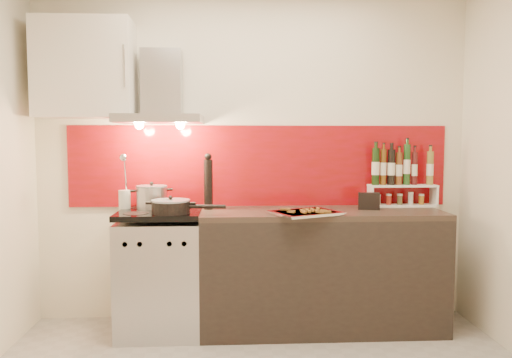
{
  "coord_description": "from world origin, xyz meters",
  "views": [
    {
      "loc": [
        -0.18,
        -2.57,
        1.43
      ],
      "look_at": [
        0.0,
        0.95,
        1.15
      ],
      "focal_mm": 35.0,
      "sensor_mm": 36.0,
      "label": 1
    }
  ],
  "objects": [
    {
      "name": "upper_cabinet",
      "position": [
        -1.25,
        1.22,
        1.95
      ],
      "size": [
        0.7,
        0.35,
        0.72
      ],
      "primitive_type": "cube",
      "color": "silver",
      "rests_on": "back_wall"
    },
    {
      "name": "back_wall",
      "position": [
        0.0,
        1.4,
        1.3
      ],
      "size": [
        3.4,
        0.02,
        2.6
      ],
      "primitive_type": "cube",
      "color": "silver",
      "rests_on": "ground"
    },
    {
      "name": "range_stove",
      "position": [
        -0.7,
        1.1,
        0.44
      ],
      "size": [
        0.6,
        0.6,
        0.91
      ],
      "color": "#B7B7BA",
      "rests_on": "ground"
    },
    {
      "name": "step_shelf",
      "position": [
        1.16,
        1.28,
        1.12
      ],
      "size": [
        0.53,
        0.15,
        0.49
      ],
      "color": "white",
      "rests_on": "counter"
    },
    {
      "name": "utensil_jar",
      "position": [
        -0.98,
        1.2,
        1.03
      ],
      "size": [
        0.09,
        0.13,
        0.43
      ],
      "color": "silver",
      "rests_on": "range_stove"
    },
    {
      "name": "counter",
      "position": [
        0.5,
        1.1,
        0.45
      ],
      "size": [
        1.8,
        0.6,
        0.9
      ],
      "color": "black",
      "rests_on": "ground"
    },
    {
      "name": "backsplash",
      "position": [
        0.05,
        1.39,
        1.22
      ],
      "size": [
        3.0,
        0.02,
        0.64
      ],
      "primitive_type": "cube",
      "color": "maroon",
      "rests_on": "back_wall"
    },
    {
      "name": "range_hood",
      "position": [
        -0.7,
        1.24,
        1.74
      ],
      "size": [
        0.62,
        0.5,
        0.61
      ],
      "color": "#B7B7BA",
      "rests_on": "back_wall"
    },
    {
      "name": "baking_tray",
      "position": [
        0.35,
        0.89,
        0.92
      ],
      "size": [
        0.55,
        0.5,
        0.03
      ],
      "color": "silver",
      "rests_on": "counter"
    },
    {
      "name": "pepper_mill",
      "position": [
        -0.35,
        1.2,
        1.11
      ],
      "size": [
        0.07,
        0.07,
        0.43
      ],
      "color": "black",
      "rests_on": "counter"
    },
    {
      "name": "stock_pot",
      "position": [
        -0.78,
        1.22,
        1.0
      ],
      "size": [
        0.23,
        0.23,
        0.2
      ],
      "color": "#B7B7BA",
      "rests_on": "range_stove"
    },
    {
      "name": "saute_pan",
      "position": [
        -0.6,
        0.94,
        0.96
      ],
      "size": [
        0.53,
        0.27,
        0.13
      ],
      "color": "black",
      "rests_on": "range_stove"
    },
    {
      "name": "caddy_box",
      "position": [
        0.87,
        1.13,
        0.96
      ],
      "size": [
        0.17,
        0.1,
        0.14
      ],
      "primitive_type": "cube",
      "rotation": [
        0.0,
        0.0,
        -0.22
      ],
      "color": "black",
      "rests_on": "counter"
    }
  ]
}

